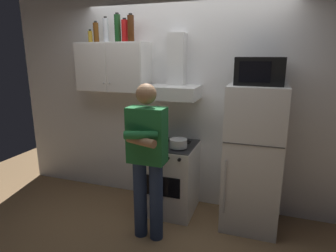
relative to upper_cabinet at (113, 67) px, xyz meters
name	(u,v)px	position (x,y,z in m)	size (l,w,h in m)	color
ground_plane	(168,220)	(0.85, -0.37, -1.75)	(7.00, 7.00, 0.00)	olive
back_wall_tiled	(183,100)	(0.85, 0.23, -0.40)	(4.80, 0.10, 2.70)	white
upper_cabinet	(113,67)	(0.00, 0.00, 0.00)	(0.90, 0.37, 0.60)	white
stove_oven	(171,177)	(0.80, -0.13, -1.32)	(0.60, 0.62, 0.87)	white
range_hood	(174,81)	(0.80, 0.00, -0.15)	(0.60, 0.44, 0.75)	white
refrigerator	(253,158)	(1.75, -0.12, -0.95)	(0.60, 0.62, 1.60)	silver
microwave	(260,71)	(1.75, -0.11, -0.01)	(0.48, 0.37, 0.28)	black
person_standing	(147,157)	(0.75, -0.73, -0.85)	(0.38, 0.33, 1.64)	navy
cooking_pot	(178,143)	(0.93, -0.24, -0.83)	(0.30, 0.20, 0.10)	#B7BABF
bottle_vodka_clear	(106,30)	(-0.06, -0.03, 0.44)	(0.07, 0.07, 0.30)	silver
bottle_rum_dark	(131,28)	(0.27, -0.03, 0.45)	(0.08, 0.08, 0.32)	#47230F
bottle_beer_brown	(96,32)	(-0.21, -0.02, 0.42)	(0.07, 0.07, 0.25)	brown
bottle_wine_green	(118,28)	(0.08, 0.01, 0.46)	(0.08, 0.08, 0.34)	#19471E
bottle_soda_red	(125,31)	(0.18, 0.00, 0.43)	(0.08, 0.08, 0.27)	red
bottle_spice_jar	(90,37)	(-0.31, 0.00, 0.37)	(0.05, 0.05, 0.16)	gold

